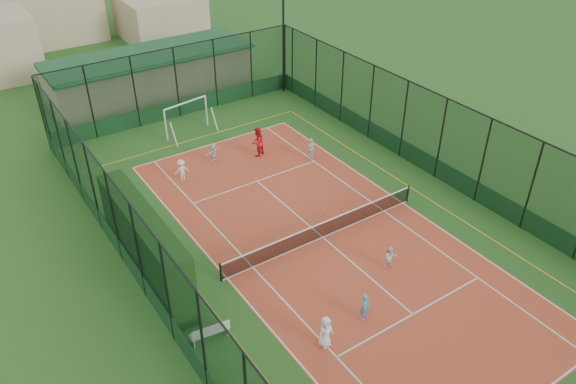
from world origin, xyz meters
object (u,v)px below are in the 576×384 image
child_far_left (182,170)px  child_near_right (390,257)px  futsal_goal_far (187,118)px  child_near_left (325,332)px  child_near_mid (365,307)px  floodlight_ne (283,39)px  clubhouse (150,73)px  child_far_back (213,153)px  coach (257,142)px  white_bench (209,331)px  child_far_right (311,149)px

child_far_left → child_near_right: bearing=113.8°
futsal_goal_far → child_near_left: (-3.45, -19.93, -0.34)m
child_near_mid → floodlight_ne: bearing=34.4°
child_near_mid → child_near_right: bearing=0.5°
clubhouse → child_far_back: (-1.02, -12.10, -0.99)m
child_near_right → coach: coach is taller
floodlight_ne → futsal_goal_far: floodlight_ne is taller
child_near_left → child_far_back: size_ratio=1.30×
child_near_left → child_near_mid: child_near_left is taller
clubhouse → child_near_right: size_ratio=12.68×
futsal_goal_far → child_near_left: bearing=-109.7°
child_near_left → child_near_right: child_near_left is taller
futsal_goal_far → child_far_back: 4.43m
child_far_left → floodlight_ne: bearing=-144.9°
clubhouse → child_near_left: (-4.13, -27.64, -0.82)m
child_near_right → white_bench: bearing=-160.8°
clubhouse → coach: 13.12m
child_far_right → child_far_left: bearing=-27.2°
child_near_right → child_far_right: bearing=98.3°
child_near_mid → child_far_right: bearing=33.6°
child_near_mid → coach: (3.50, 14.39, 0.29)m
child_far_back → child_near_left: bearing=54.3°
white_bench → child_far_back: 14.40m
clubhouse → child_near_mid: bearing=-93.9°
clubhouse → child_near_left: bearing=-98.5°
white_bench → child_near_left: 4.65m
futsal_goal_far → coach: (2.30, -5.29, -0.13)m
futsal_goal_far → child_near_left: futsal_goal_far is taller
coach → child_far_left: bearing=-21.6°
child_far_right → child_far_back: child_far_right is taller
child_near_right → coach: 12.57m
coach → child_far_right: bearing=116.8°
child_near_right → child_far_right: (2.92, 10.33, 0.11)m
child_near_left → futsal_goal_far: bearing=71.8°
child_near_left → coach: 15.73m
white_bench → child_near_right: child_near_right is taller
clubhouse → child_near_mid: size_ratio=11.50×
child_near_right → coach: (0.41, 12.56, 0.35)m
child_far_left → child_far_back: size_ratio=1.15×
child_near_left → child_near_mid: 2.26m
floodlight_ne → white_bench: floodlight_ne is taller
white_bench → coach: size_ratio=0.84×
floodlight_ne → white_bench: bearing=-130.2°
child_near_mid → white_bench: bearing=126.3°
child_near_right → child_far_back: 13.65m
futsal_goal_far → child_near_left: 20.23m
white_bench → child_near_right: bearing=3.4°
child_near_right → child_far_left: (-4.76, 12.55, 0.06)m
child_near_left → child_near_right: size_ratio=1.24×
white_bench → child_far_right: bearing=46.9°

